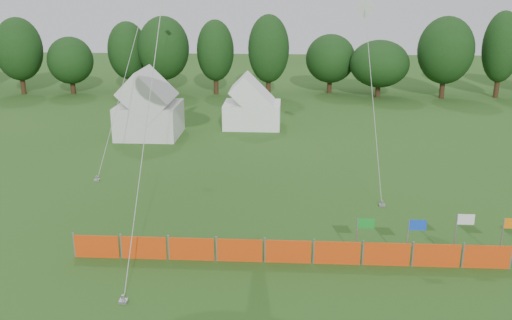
# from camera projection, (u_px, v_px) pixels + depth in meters

# --- Properties ---
(treeline) EXTENTS (104.57, 8.78, 8.36)m
(treeline) POSITION_uv_depth(u_px,v_px,m) (295.00, 54.00, 56.95)
(treeline) COLOR #382314
(treeline) RESTS_ON ground
(tent_left) EXTENTS (4.54, 4.54, 4.01)m
(tent_left) POSITION_uv_depth(u_px,v_px,m) (149.00, 109.00, 42.33)
(tent_left) COLOR silver
(tent_left) RESTS_ON ground
(tent_right) EXTENTS (4.52, 3.62, 3.19)m
(tent_right) POSITION_uv_depth(u_px,v_px,m) (252.00, 107.00, 45.17)
(tent_right) COLOR white
(tent_right) RESTS_ON ground
(barrier_fence) EXTENTS (17.90, 0.06, 1.00)m
(barrier_fence) POSITION_uv_depth(u_px,v_px,m) (288.00, 252.00, 23.36)
(barrier_fence) COLOR #DA3F0C
(barrier_fence) RESTS_ON ground
(flag_row) EXTENTS (8.73, 0.76, 2.16)m
(flag_row) POSITION_uv_depth(u_px,v_px,m) (462.00, 232.00, 23.17)
(flag_row) COLOR gray
(flag_row) RESTS_ON ground
(small_kite_white) EXTENTS (1.67, 3.95, 10.29)m
(small_kite_white) POSITION_uv_depth(u_px,v_px,m) (370.00, 70.00, 29.87)
(small_kite_white) COLOR silver
(small_kite_white) RESTS_ON ground
(small_kite_dark) EXTENTS (3.00, 10.62, 14.94)m
(small_kite_dark) POSITION_uv_depth(u_px,v_px,m) (135.00, 37.00, 36.05)
(small_kite_dark) COLOR black
(small_kite_dark) RESTS_ON ground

